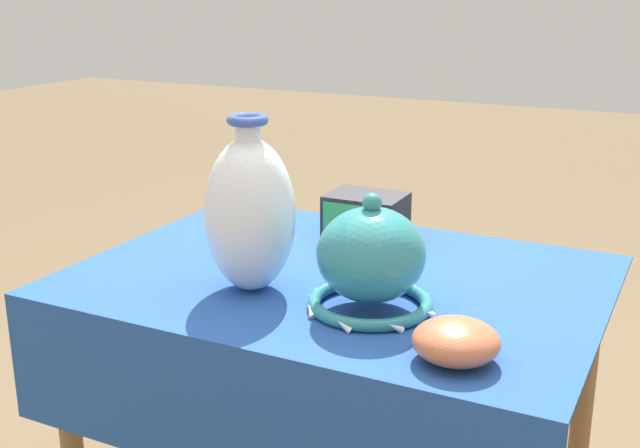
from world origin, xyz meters
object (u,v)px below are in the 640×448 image
object	(u,v)px
vase_tall_bulbous	(250,213)
bowl_shallow_terracotta	(456,341)
vase_dome_bell	(371,262)
mosaic_tile_box	(366,216)
cup_wide_rose	(250,227)

from	to	relation	value
vase_tall_bulbous	bowl_shallow_terracotta	size ratio (longest dim) A/B	2.44
vase_dome_bell	bowl_shallow_terracotta	size ratio (longest dim) A/B	1.73
mosaic_tile_box	bowl_shallow_terracotta	size ratio (longest dim) A/B	1.26
cup_wide_rose	mosaic_tile_box	bearing A→B (deg)	38.28
vase_dome_bell	mosaic_tile_box	world-z (taller)	vase_dome_bell
vase_tall_bulbous	mosaic_tile_box	distance (m)	0.39
vase_tall_bulbous	cup_wide_rose	size ratio (longest dim) A/B	2.77
vase_dome_bell	cup_wide_rose	size ratio (longest dim) A/B	1.97
vase_dome_bell	cup_wide_rose	world-z (taller)	vase_dome_bell
vase_tall_bulbous	bowl_shallow_terracotta	distance (m)	0.45
cup_wide_rose	bowl_shallow_terracotta	distance (m)	0.65
vase_dome_bell	vase_tall_bulbous	bearing A→B (deg)	-177.49
vase_dome_bell	mosaic_tile_box	distance (m)	0.41
cup_wide_rose	bowl_shallow_terracotta	xyz separation A→B (m)	(0.56, -0.33, -0.01)
vase_tall_bulbous	mosaic_tile_box	xyz separation A→B (m)	(0.06, 0.38, -0.10)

